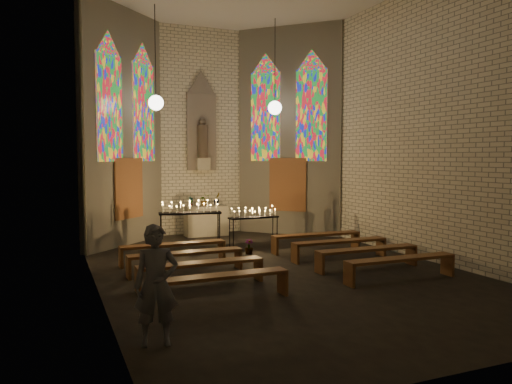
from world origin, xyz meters
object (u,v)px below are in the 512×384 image
Objects in this scene: votive_stand_right at (254,215)px; visitor at (156,285)px; aisle_flower_pot at (249,247)px; altar at (206,221)px; votive_stand_left at (190,210)px.

visitor is (-4.18, -6.57, -0.10)m from votive_stand_right.
altar is at bearing 92.18° from aisle_flower_pot.
visitor is at bearing -98.34° from votive_stand_left.
votive_stand_left reaches higher than votive_stand_right.
votive_stand_left reaches higher than altar.
votive_stand_right is (0.68, -2.52, 0.45)m from altar.
altar is at bearing 79.37° from visitor.
votive_stand_left is 7.45m from visitor.
altar is 3.50× the size of aisle_flower_pot.
altar reaches higher than aisle_flower_pot.
votive_stand_left reaches higher than aisle_flower_pot.
votive_stand_right is at bearing -4.38° from votive_stand_left.
visitor is at bearing -111.06° from altar.
votive_stand_right reaches higher than aisle_flower_pot.
altar is 2.40m from votive_stand_left.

